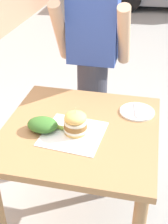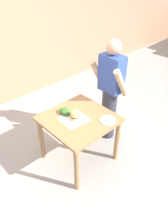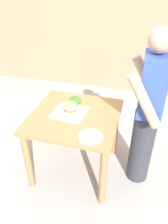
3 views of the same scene
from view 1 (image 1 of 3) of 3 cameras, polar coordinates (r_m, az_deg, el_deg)
ground_plane at (r=2.37m, az=-0.55°, el=-18.47°), size 80.00×80.00×0.00m
patio_table at (r=1.92m, az=-0.64°, el=-6.29°), size 0.91×0.92×0.78m
serving_paper at (r=1.79m, az=-2.01°, el=-3.97°), size 0.37×0.37×0.00m
sandwich at (r=1.76m, az=-1.58°, el=-1.98°), size 0.14×0.14×0.17m
pickle_spear at (r=1.83m, az=-4.57°, el=-2.77°), size 0.09×0.04×0.02m
side_plate_with_forks at (r=2.01m, az=9.68°, el=0.07°), size 0.22×0.22×0.02m
side_salad at (r=1.82m, az=-7.58°, el=-2.31°), size 0.18×0.14×0.08m
diner_across_table at (r=2.42m, az=1.57°, el=9.02°), size 0.55×0.35×1.69m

